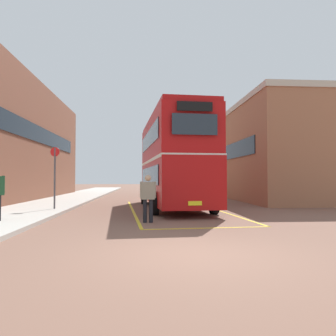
% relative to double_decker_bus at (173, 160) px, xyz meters
% --- Properties ---
extents(ground_plane, '(135.60, 135.60, 0.00)m').
position_rel_double_decker_bus_xyz_m(ground_plane, '(-0.52, 3.92, -2.51)').
color(ground_plane, brown).
extents(sidewalk_left, '(4.00, 57.60, 0.14)m').
position_rel_double_decker_bus_xyz_m(sidewalk_left, '(-7.02, 6.32, -2.44)').
color(sidewalk_left, '#B2ADA3').
rests_on(sidewalk_left, ground).
extents(depot_building_right, '(6.31, 15.59, 6.83)m').
position_rel_double_decker_bus_xyz_m(depot_building_right, '(8.07, 7.46, 0.91)').
color(depot_building_right, '#9E6647').
rests_on(depot_building_right, ground).
extents(double_decker_bus, '(3.41, 10.19, 4.75)m').
position_rel_double_decker_bus_xyz_m(double_decker_bus, '(0.00, 0.00, 0.00)').
color(double_decker_bus, black).
rests_on(double_decker_bus, ground).
extents(single_deck_bus, '(3.48, 10.08, 3.02)m').
position_rel_double_decker_bus_xyz_m(single_deck_bus, '(2.64, 18.93, -0.87)').
color(single_deck_bus, black).
rests_on(single_deck_bus, ground).
extents(pedestrian_boarding, '(0.57, 0.24, 1.69)m').
position_rel_double_decker_bus_xyz_m(pedestrian_boarding, '(-1.38, -5.53, -1.54)').
color(pedestrian_boarding, black).
rests_on(pedestrian_boarding, ground).
extents(bus_stop_sign, '(0.44, 0.11, 2.89)m').
position_rel_double_decker_bus_xyz_m(bus_stop_sign, '(-5.70, -1.41, -0.65)').
color(bus_stop_sign, '#4C4C51').
rests_on(bus_stop_sign, sidewalk_left).
extents(bay_marking_yellow, '(5.14, 12.35, 0.01)m').
position_rel_double_decker_bus_xyz_m(bay_marking_yellow, '(0.07, -1.90, -2.51)').
color(bay_marking_yellow, gold).
rests_on(bay_marking_yellow, ground).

